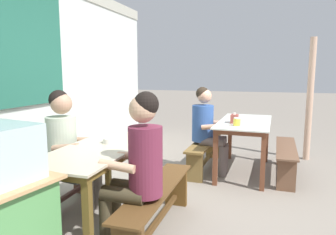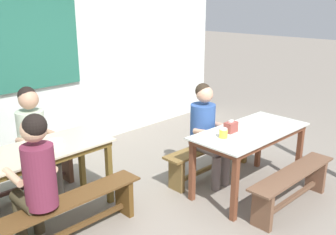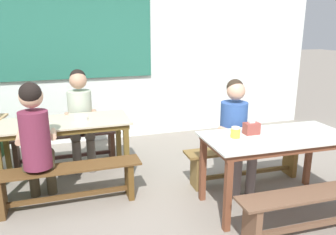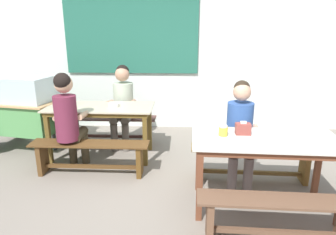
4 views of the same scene
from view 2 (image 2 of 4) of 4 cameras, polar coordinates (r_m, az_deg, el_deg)
ground_plane at (r=4.25m, az=0.03°, el=-14.54°), size 40.00×40.00×0.00m
backdrop_wall at (r=5.67m, az=-18.66°, el=9.09°), size 7.09×0.23×2.89m
dining_table_far at (r=4.15m, az=-19.04°, el=-5.64°), size 1.53×0.69×0.78m
dining_table_near at (r=4.59m, az=12.30°, el=-2.86°), size 1.53×0.77×0.78m
bench_far_back at (r=4.81m, az=-21.76°, el=-8.02°), size 1.50×0.32×0.44m
bench_far_front at (r=3.86m, az=-14.36°, el=-13.82°), size 1.53×0.29×0.44m
bench_near_back at (r=5.05m, az=6.51°, el=-5.44°), size 1.54×0.32×0.44m
bench_near_front at (r=4.48m, az=18.22°, el=-9.61°), size 1.41×0.31×0.44m
person_center_facing at (r=4.66m, az=-19.53°, el=-2.45°), size 0.44×0.59×1.30m
person_right_near_table at (r=4.73m, az=5.81°, el=-1.52°), size 0.44×0.53×1.27m
person_left_back_turned at (r=3.59m, az=-19.28°, el=-8.09°), size 0.39×0.53×1.34m
tissue_box at (r=4.43m, az=9.46°, el=-1.42°), size 0.16×0.10×0.14m
condiment_jar at (r=4.24m, az=8.34°, el=-2.35°), size 0.09×0.09×0.11m
soup_bowl at (r=4.18m, az=-16.58°, el=-3.60°), size 0.15×0.15×0.05m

